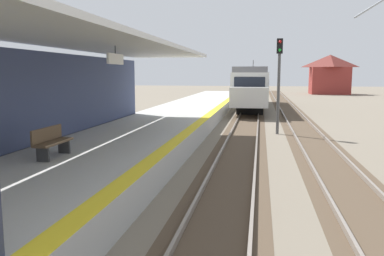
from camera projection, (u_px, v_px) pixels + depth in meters
name	position (u px, v px, depth m)	size (l,w,h in m)	color
station_platform	(132.00, 143.00, 16.44)	(5.00, 80.00, 0.91)	#A8A8A3
station_building_with_canopy	(28.00, 95.00, 12.05)	(4.85, 24.00, 4.43)	#4C4C4C
track_pair_nearest_platform	(242.00, 140.00, 19.65)	(2.34, 120.00, 0.16)	#4C3D2D
track_pair_middle	(313.00, 142.00, 19.07)	(2.34, 120.00, 0.16)	#4C3D2D
approaching_train	(252.00, 86.00, 38.09)	(2.93, 19.60, 4.76)	silver
rail_signal_post	(279.00, 76.00, 21.40)	(0.32, 0.34, 5.20)	#4C4C4C
platform_bench	(51.00, 141.00, 11.41)	(0.45, 1.60, 0.88)	brown
distant_trackside_house	(330.00, 74.00, 64.32)	(6.60, 5.28, 6.40)	maroon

